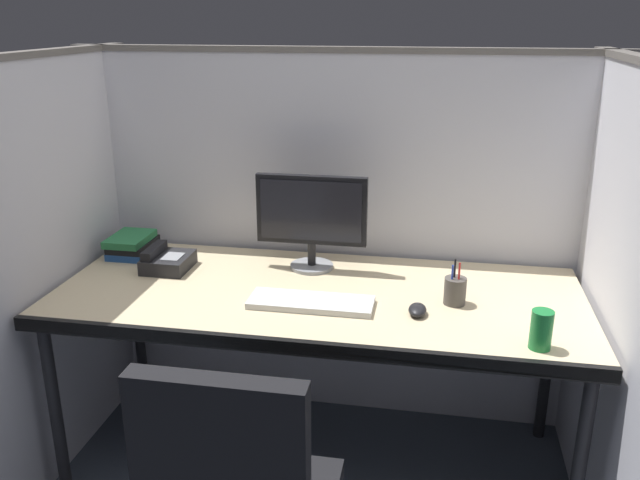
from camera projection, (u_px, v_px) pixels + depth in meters
cubicle_partition_rear at (337, 239)px, 2.78m from camera, size 2.21×0.06×1.57m
cubicle_partition_left at (50, 270)px, 2.44m from camera, size 0.06×1.41×1.57m
cubicle_partition_right at (617, 312)px, 2.10m from camera, size 0.06×1.41×1.57m
desk at (317, 305)px, 2.39m from camera, size 1.90×0.80×0.74m
monitor_center at (311, 216)px, 2.53m from camera, size 0.43×0.17×0.37m
keyboard_main at (311, 302)px, 2.26m from camera, size 0.43×0.15×0.02m
computer_mouse at (417, 310)px, 2.19m from camera, size 0.06×0.10×0.04m
pen_cup at (455, 291)px, 2.26m from camera, size 0.08×0.08×0.16m
desk_phone at (167, 261)px, 2.58m from camera, size 0.17×0.19×0.09m
soda_can at (541, 330)px, 1.96m from camera, size 0.07×0.07×0.12m
book_stack at (132, 245)px, 2.74m from camera, size 0.16×0.22×0.08m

